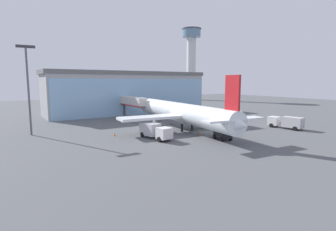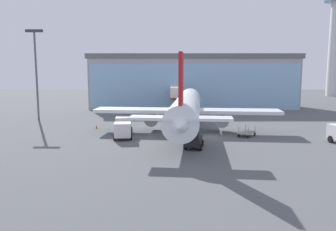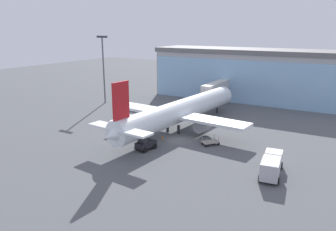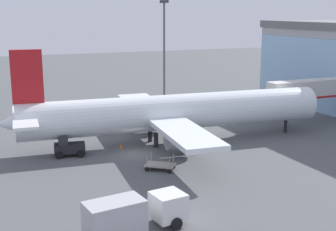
{
  "view_description": "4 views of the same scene",
  "coord_description": "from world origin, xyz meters",
  "px_view_note": "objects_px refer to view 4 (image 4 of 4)",
  "views": [
    {
      "loc": [
        -33.98,
        -40.37,
        10.24
      ],
      "look_at": [
        -4.69,
        7.09,
        2.93
      ],
      "focal_mm": 28.0,
      "sensor_mm": 36.0,
      "label": 1
    },
    {
      "loc": [
        -4.09,
        -45.7,
        9.25
      ],
      "look_at": [
        -5.44,
        4.66,
        2.38
      ],
      "focal_mm": 35.0,
      "sensor_mm": 36.0,
      "label": 2
    },
    {
      "loc": [
        26.46,
        -46.71,
        18.67
      ],
      "look_at": [
        -5.42,
        5.56,
        2.26
      ],
      "focal_mm": 35.0,
      "sensor_mm": 36.0,
      "label": 3
    },
    {
      "loc": [
        46.05,
        -15.17,
        15.15
      ],
      "look_at": [
        -4.41,
        5.44,
        2.83
      ],
      "focal_mm": 50.0,
      "sensor_mm": 36.0,
      "label": 4
    }
  ],
  "objects_px": {
    "pushback_tug": "(69,147)",
    "safety_cone_wingtip": "(140,114)",
    "apron_light_mast": "(164,40)",
    "jet_bridge": "(315,90)",
    "fuel_truck": "(133,213)",
    "airplane": "(171,113)",
    "safety_cone_nose": "(121,146)",
    "baggage_cart": "(160,165)",
    "catering_truck": "(110,117)"
  },
  "relations": [
    {
      "from": "pushback_tug",
      "to": "safety_cone_nose",
      "type": "relative_size",
      "value": 6.28
    },
    {
      "from": "jet_bridge",
      "to": "safety_cone_wingtip",
      "type": "relative_size",
      "value": 25.96
    },
    {
      "from": "pushback_tug",
      "to": "fuel_truck",
      "type": "bearing_deg",
      "value": -78.05
    },
    {
      "from": "fuel_truck",
      "to": "safety_cone_wingtip",
      "type": "xyz_separation_m",
      "value": [
        -34.54,
        12.35,
        -1.19
      ]
    },
    {
      "from": "safety_cone_wingtip",
      "to": "catering_truck",
      "type": "bearing_deg",
      "value": -47.88
    },
    {
      "from": "airplane",
      "to": "safety_cone_wingtip",
      "type": "xyz_separation_m",
      "value": [
        -14.56,
        1.18,
        -3.31
      ]
    },
    {
      "from": "apron_light_mast",
      "to": "fuel_truck",
      "type": "height_order",
      "value": "apron_light_mast"
    },
    {
      "from": "jet_bridge",
      "to": "safety_cone_wingtip",
      "type": "xyz_separation_m",
      "value": [
        -12.68,
        -20.79,
        -4.3
      ]
    },
    {
      "from": "apron_light_mast",
      "to": "safety_cone_nose",
      "type": "bearing_deg",
      "value": -30.42
    },
    {
      "from": "pushback_tug",
      "to": "safety_cone_nose",
      "type": "xyz_separation_m",
      "value": [
        -0.58,
        5.95,
        -0.7
      ]
    },
    {
      "from": "apron_light_mast",
      "to": "fuel_truck",
      "type": "xyz_separation_m",
      "value": [
        47.84,
        -21.43,
        -8.65
      ]
    },
    {
      "from": "pushback_tug",
      "to": "safety_cone_wingtip",
      "type": "bearing_deg",
      "value": 58.29
    },
    {
      "from": "airplane",
      "to": "baggage_cart",
      "type": "bearing_deg",
      "value": -114.8
    },
    {
      "from": "jet_bridge",
      "to": "baggage_cart",
      "type": "height_order",
      "value": "jet_bridge"
    },
    {
      "from": "pushback_tug",
      "to": "safety_cone_wingtip",
      "type": "distance_m",
      "value": 20.05
    },
    {
      "from": "pushback_tug",
      "to": "safety_cone_wingtip",
      "type": "relative_size",
      "value": 6.28
    },
    {
      "from": "apron_light_mast",
      "to": "catering_truck",
      "type": "relative_size",
      "value": 2.24
    },
    {
      "from": "apron_light_mast",
      "to": "catering_truck",
      "type": "bearing_deg",
      "value": -38.81
    },
    {
      "from": "safety_cone_wingtip",
      "to": "safety_cone_nose",
      "type": "bearing_deg",
      "value": -26.53
    },
    {
      "from": "jet_bridge",
      "to": "apron_light_mast",
      "type": "bearing_deg",
      "value": 113.33
    },
    {
      "from": "jet_bridge",
      "to": "catering_truck",
      "type": "relative_size",
      "value": 1.9
    },
    {
      "from": "fuel_truck",
      "to": "pushback_tug",
      "type": "relative_size",
      "value": 2.19
    },
    {
      "from": "fuel_truck",
      "to": "safety_cone_wingtip",
      "type": "height_order",
      "value": "fuel_truck"
    },
    {
      "from": "baggage_cart",
      "to": "pushback_tug",
      "type": "xyz_separation_m",
      "value": [
        -7.93,
        -7.36,
        0.47
      ]
    },
    {
      "from": "apron_light_mast",
      "to": "safety_cone_nose",
      "type": "height_order",
      "value": "apron_light_mast"
    },
    {
      "from": "apron_light_mast",
      "to": "jet_bridge",
      "type": "bearing_deg",
      "value": 24.25
    },
    {
      "from": "baggage_cart",
      "to": "safety_cone_nose",
      "type": "height_order",
      "value": "baggage_cart"
    },
    {
      "from": "safety_cone_nose",
      "to": "fuel_truck",
      "type": "bearing_deg",
      "value": -14.3
    },
    {
      "from": "fuel_truck",
      "to": "safety_cone_nose",
      "type": "distance_m",
      "value": 20.72
    },
    {
      "from": "catering_truck",
      "to": "fuel_truck",
      "type": "height_order",
      "value": "same"
    },
    {
      "from": "fuel_truck",
      "to": "safety_cone_wingtip",
      "type": "relative_size",
      "value": 13.72
    },
    {
      "from": "safety_cone_nose",
      "to": "apron_light_mast",
      "type": "bearing_deg",
      "value": 149.58
    },
    {
      "from": "catering_truck",
      "to": "safety_cone_nose",
      "type": "distance_m",
      "value": 9.3
    },
    {
      "from": "airplane",
      "to": "pushback_tug",
      "type": "distance_m",
      "value": 12.31
    },
    {
      "from": "apron_light_mast",
      "to": "safety_cone_wingtip",
      "type": "bearing_deg",
      "value": -34.32
    },
    {
      "from": "pushback_tug",
      "to": "safety_cone_nose",
      "type": "distance_m",
      "value": 6.02
    },
    {
      "from": "airplane",
      "to": "pushback_tug",
      "type": "height_order",
      "value": "airplane"
    },
    {
      "from": "catering_truck",
      "to": "baggage_cart",
      "type": "height_order",
      "value": "catering_truck"
    },
    {
      "from": "airplane",
      "to": "baggage_cart",
      "type": "xyz_separation_m",
      "value": [
        8.45,
        -4.65,
        -3.09
      ]
    },
    {
      "from": "safety_cone_wingtip",
      "to": "apron_light_mast",
      "type": "bearing_deg",
      "value": 145.68
    },
    {
      "from": "baggage_cart",
      "to": "pushback_tug",
      "type": "bearing_deg",
      "value": 169.78
    },
    {
      "from": "pushback_tug",
      "to": "apron_light_mast",
      "type": "bearing_deg",
      "value": 61.34
    },
    {
      "from": "jet_bridge",
      "to": "apron_light_mast",
      "type": "xyz_separation_m",
      "value": [
        -25.98,
        -11.7,
        5.54
      ]
    },
    {
      "from": "jet_bridge",
      "to": "fuel_truck",
      "type": "relative_size",
      "value": 1.89
    },
    {
      "from": "fuel_truck",
      "to": "airplane",
      "type": "bearing_deg",
      "value": 52.33
    },
    {
      "from": "airplane",
      "to": "pushback_tug",
      "type": "xyz_separation_m",
      "value": [
        0.52,
        -12.01,
        -2.61
      ]
    },
    {
      "from": "apron_light_mast",
      "to": "safety_cone_wingtip",
      "type": "relative_size",
      "value": 30.6
    },
    {
      "from": "catering_truck",
      "to": "apron_light_mast",
      "type": "bearing_deg",
      "value": -136.07
    },
    {
      "from": "safety_cone_wingtip",
      "to": "baggage_cart",
      "type": "bearing_deg",
      "value": -14.22
    },
    {
      "from": "airplane",
      "to": "fuel_truck",
      "type": "distance_m",
      "value": 22.98
    }
  ]
}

